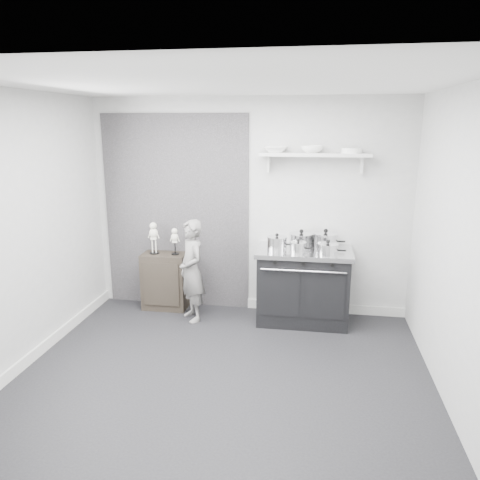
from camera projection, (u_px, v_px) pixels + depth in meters
The scene contains 16 objects.
ground at pixel (222, 377), 4.50m from camera, with size 4.00×4.00×0.00m, color black.
room_shell at pixel (214, 207), 4.26m from camera, with size 4.02×3.62×2.71m.
wall_shelf at pixel (315, 155), 5.50m from camera, with size 1.30×0.26×0.24m.
stove at pixel (303, 285), 5.70m from camera, with size 1.14×0.71×0.91m.
side_cabinet at pixel (165, 281), 6.12m from camera, with size 0.57×0.33×0.74m, color black.
child at pixel (192, 271), 5.69m from camera, with size 0.46×0.30×1.26m, color slate.
pot_front_left at pixel (277, 243), 5.55m from camera, with size 0.32×0.24×0.20m.
pot_back_left at pixel (301, 240), 5.71m from camera, with size 0.38×0.30×0.21m.
pot_back_right at pixel (325, 240), 5.65m from camera, with size 0.39×0.30×0.23m.
pot_front_right at pixel (328, 249), 5.33m from camera, with size 0.33×0.24×0.18m.
pot_front_center at pixel (298, 247), 5.41m from camera, with size 0.28×0.19×0.17m.
skeleton_full at pixel (154, 236), 5.99m from camera, with size 0.13×0.09×0.47m, color silver, non-canonical shape.
skeleton_torso at pixel (175, 239), 5.96m from camera, with size 0.11×0.07×0.40m, color silver, non-canonical shape.
bowl_large at pixel (275, 149), 5.55m from camera, with size 0.29×0.29×0.07m, color white.
bowl_small at pixel (312, 149), 5.48m from camera, with size 0.26×0.26×0.08m, color white.
plate_stack at pixel (352, 151), 5.41m from camera, with size 0.23×0.23×0.06m, color white.
Camera 1 is at (0.81, -3.97, 2.38)m, focal length 35.00 mm.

